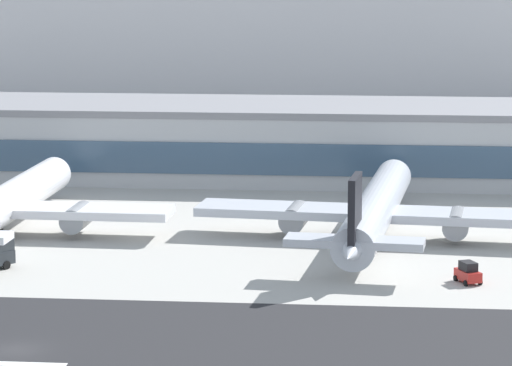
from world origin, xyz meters
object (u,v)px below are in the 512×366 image
distant_hotel_block (319,16)px  airliner_blue_tail_gate_0 (0,208)px  service_baggage_tug_0 (468,273)px  terminal_building (222,140)px  airliner_black_tail_gate_1 (374,212)px

distant_hotel_block → airliner_blue_tail_gate_0: 176.36m
airliner_blue_tail_gate_0 → distant_hotel_block: bearing=-7.9°
distant_hotel_block → airliner_blue_tail_gate_0: (-28.87, -173.44, -13.72)m
distant_hotel_block → service_baggage_tug_0: bearing=-82.7°
terminal_building → airliner_black_tail_gate_1: bearing=-62.4°
distant_hotel_block → terminal_building: bearing=-93.5°
airliner_black_tail_gate_1 → service_baggage_tug_0: airliner_black_tail_gate_1 is taller
service_baggage_tug_0 → airliner_black_tail_gate_1: bearing=-177.1°
terminal_building → airliner_black_tail_gate_1: 49.22m
distant_hotel_block → airliner_black_tail_gate_1: (14.90, -172.31, -13.65)m
terminal_building → distant_hotel_block: bearing=86.5°
airliner_black_tail_gate_1 → service_baggage_tug_0: (9.69, -18.94, -2.40)m
terminal_building → airliner_blue_tail_gate_0: (-20.96, -44.71, -2.07)m
terminal_building → distant_hotel_block: (7.91, 128.73, 11.65)m
terminal_building → service_baggage_tug_0: bearing=-62.5°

